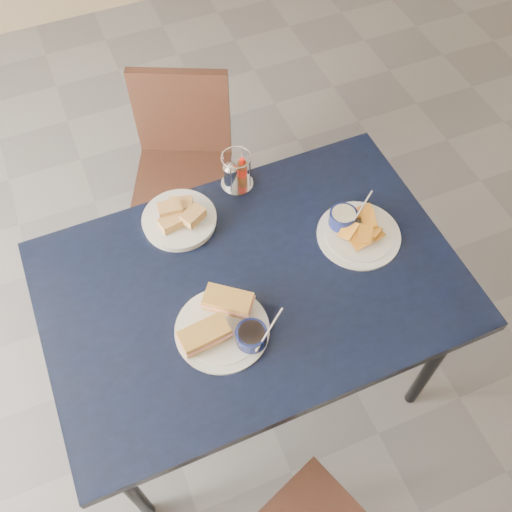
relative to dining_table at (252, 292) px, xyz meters
name	(u,v)px	position (x,y,z in m)	size (l,w,h in m)	color
ground	(231,333)	(-0.01, 0.21, -0.69)	(6.00, 6.00, 0.00)	#58585E
dining_table	(252,292)	(0.00, 0.00, 0.00)	(1.27, 0.85, 0.75)	black
chair_far	(176,155)	(0.00, 0.85, -0.21)	(0.51, 0.52, 0.83)	black
sandwich_plate	(225,325)	(-0.13, -0.12, 0.09)	(0.30, 0.28, 0.12)	white
plantain_plate	(354,228)	(0.37, 0.05, 0.08)	(0.27, 0.27, 0.12)	white
bread_basket	(179,218)	(-0.13, 0.30, 0.08)	(0.24, 0.24, 0.07)	white
condiment_caddy	(235,173)	(0.10, 0.38, 0.12)	(0.11, 0.11, 0.14)	silver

